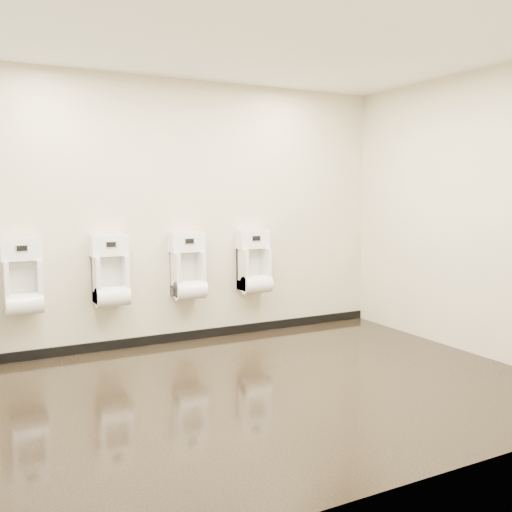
{
  "coord_description": "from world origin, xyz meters",
  "views": [
    {
      "loc": [
        -2.04,
        -4.03,
        1.63
      ],
      "look_at": [
        0.36,
        0.55,
        1.04
      ],
      "focal_mm": 40.0,
      "sensor_mm": 36.0,
      "label": 1
    }
  ],
  "objects_px": {
    "urinal_2": "(188,271)",
    "urinal_3": "(254,266)",
    "urinal_0": "(23,282)",
    "urinal_1": "(111,276)"
  },
  "relations": [
    {
      "from": "urinal_0",
      "to": "urinal_2",
      "type": "relative_size",
      "value": 1.0
    },
    {
      "from": "urinal_2",
      "to": "urinal_3",
      "type": "distance_m",
      "value": 0.79
    },
    {
      "from": "urinal_1",
      "to": "urinal_3",
      "type": "relative_size",
      "value": 1.0
    },
    {
      "from": "urinal_0",
      "to": "urinal_3",
      "type": "relative_size",
      "value": 1.0
    },
    {
      "from": "urinal_1",
      "to": "urinal_2",
      "type": "xyz_separation_m",
      "value": [
        0.82,
        0.0,
        0.0
      ]
    },
    {
      "from": "urinal_1",
      "to": "urinal_2",
      "type": "relative_size",
      "value": 1.0
    },
    {
      "from": "urinal_1",
      "to": "urinal_3",
      "type": "xyz_separation_m",
      "value": [
        1.62,
        0.0,
        0.0
      ]
    },
    {
      "from": "urinal_0",
      "to": "urinal_3",
      "type": "distance_m",
      "value": 2.43
    },
    {
      "from": "urinal_1",
      "to": "urinal_3",
      "type": "height_order",
      "value": "same"
    },
    {
      "from": "urinal_1",
      "to": "urinal_3",
      "type": "bearing_deg",
      "value": 0.0
    }
  ]
}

